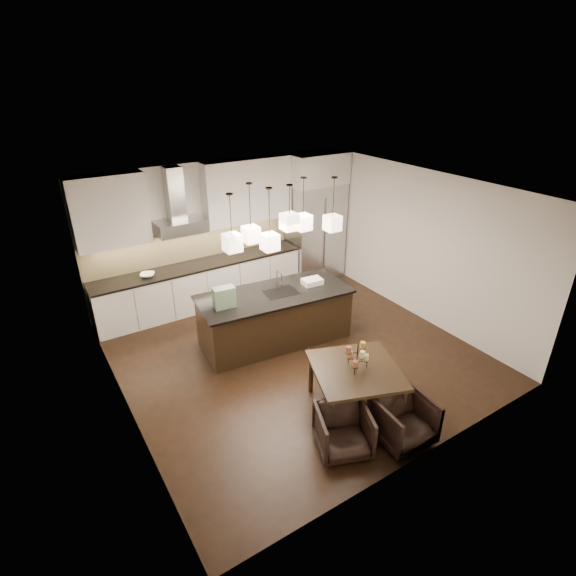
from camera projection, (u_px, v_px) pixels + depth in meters
floor at (294, 353)px, 7.67m from camera, size 5.50×5.50×0.02m
ceiling at (295, 189)px, 6.42m from camera, size 5.50×5.50×0.02m
wall_back at (221, 230)px, 9.13m from camera, size 5.50×0.02×2.80m
wall_front at (432, 368)px, 4.96m from camera, size 5.50×0.02×2.80m
wall_left at (114, 328)px, 5.72m from camera, size 0.02×5.50×2.80m
wall_right at (418, 245)px, 8.37m from camera, size 0.02×5.50×2.80m
refrigerator at (315, 232)px, 10.00m from camera, size 1.20×0.72×2.15m
fridge_panel at (317, 169)px, 9.38m from camera, size 1.26×0.72×0.65m
lower_cabinets at (202, 286)px, 9.01m from camera, size 4.21×0.62×0.88m
countertop at (200, 265)px, 8.80m from camera, size 4.21×0.66×0.04m
backsplash at (193, 244)px, 8.88m from camera, size 4.21×0.02×0.63m
upper_cab_left at (109, 211)px, 7.63m from camera, size 1.25×0.35×1.25m
upper_cab_right at (248, 191)px, 8.91m from camera, size 1.85×0.35×1.25m
hood_canopy at (180, 227)px, 8.33m from camera, size 0.90×0.52×0.24m
hood_chimney at (175, 193)px, 8.15m from camera, size 0.30×0.28×0.96m
fruit_bowl at (147, 275)px, 8.24m from camera, size 0.34×0.34×0.06m
island_body at (275, 318)px, 7.84m from camera, size 2.62×1.27×0.89m
island_top at (274, 294)px, 7.64m from camera, size 2.71×1.36×0.04m
faucet at (277, 279)px, 7.66m from camera, size 0.13×0.25×0.38m
tote_bag at (224, 297)px, 7.11m from camera, size 0.36×0.22×0.34m
food_container at (312, 282)px, 7.92m from camera, size 0.37×0.28×0.10m
dining_table at (355, 389)px, 6.27m from camera, size 1.48×1.48×0.69m
candelabra at (357, 356)px, 6.03m from camera, size 0.43×0.43×0.41m
candle_a at (366, 357)px, 6.07m from camera, size 0.09×0.09×0.09m
candle_b at (350, 355)px, 6.13m from camera, size 0.09×0.09×0.09m
candle_c at (355, 364)px, 5.93m from camera, size 0.09×0.09×0.09m
candle_d at (363, 345)px, 6.07m from camera, size 0.09×0.09×0.09m
candle_e at (349, 350)px, 5.97m from camera, size 0.09×0.09×0.09m
candle_f at (362, 354)px, 5.88m from camera, size 0.09×0.09×0.09m
armchair_left at (343, 431)px, 5.61m from camera, size 0.84×0.85×0.60m
armchair_right at (403, 420)px, 5.75m from camera, size 0.74×0.76×0.64m
pendant_a at (232, 243)px, 6.58m from camera, size 0.24×0.24×0.26m
pendant_b at (251, 234)px, 7.20m from camera, size 0.24×0.24×0.26m
pendant_c at (289, 222)px, 6.99m from camera, size 0.24×0.24×0.26m
pendant_d at (303, 222)px, 7.52m from camera, size 0.24×0.24×0.26m
pendant_e at (332, 223)px, 7.54m from camera, size 0.24×0.24×0.26m
pendant_f at (270, 242)px, 6.94m from camera, size 0.24×0.24×0.26m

